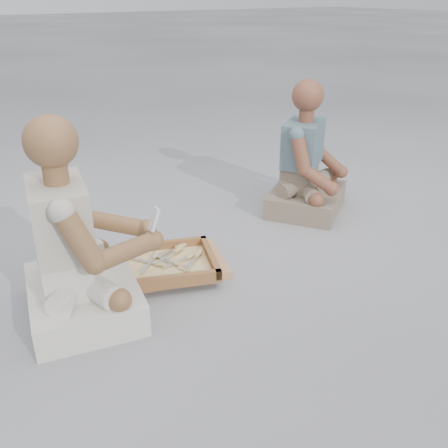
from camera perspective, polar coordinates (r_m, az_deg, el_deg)
ground at (r=2.44m, az=2.68°, el=-7.79°), size 60.00×60.00×0.00m
carved_panel at (r=2.63m, az=-6.47°, el=-4.73°), size 0.67×0.53×0.04m
tool_tray at (r=2.55m, az=-6.63°, el=-4.67°), size 0.59×0.53×0.06m
chisel_0 at (r=2.58m, az=-3.14°, el=-3.65°), size 0.19×0.15×0.02m
chisel_1 at (r=2.59m, az=-4.09°, el=-3.84°), size 0.22×0.05×0.02m
chisel_2 at (r=2.55m, az=-7.77°, el=-4.50°), size 0.13×0.19×0.02m
chisel_3 at (r=2.63m, az=-5.56°, el=-3.11°), size 0.21×0.11×0.02m
chisel_4 at (r=2.53m, az=-5.45°, el=-4.53°), size 0.10×0.21×0.02m
chisel_5 at (r=2.68m, az=-5.36°, el=-2.69°), size 0.22×0.06×0.02m
chisel_6 at (r=2.61m, az=-7.99°, el=-3.77°), size 0.18×0.16×0.02m
chisel_7 at (r=2.51m, az=-4.99°, el=-5.08°), size 0.09×0.21×0.02m
wood_chip_0 at (r=2.84m, az=-13.34°, el=-3.27°), size 0.02×0.02×0.00m
wood_chip_1 at (r=2.54m, az=-4.68°, el=-6.23°), size 0.02×0.02×0.00m
wood_chip_2 at (r=2.80m, az=-11.61°, el=-3.59°), size 0.02×0.02×0.00m
wood_chip_3 at (r=2.36m, az=-11.81°, el=-9.58°), size 0.02×0.02×0.00m
wood_chip_4 at (r=2.64m, az=-6.68°, el=-5.00°), size 0.02×0.02×0.00m
wood_chip_5 at (r=2.60m, az=-9.86°, el=-5.80°), size 0.02×0.02×0.00m
wood_chip_6 at (r=2.49m, az=-11.44°, el=-7.40°), size 0.02×0.02×0.00m
wood_chip_7 at (r=2.73m, az=-4.00°, el=-3.79°), size 0.02×0.02×0.00m
craftsman at (r=2.23m, az=-16.51°, el=-3.12°), size 0.65×0.65×0.90m
companion at (r=3.27m, az=9.40°, el=6.24°), size 0.69×0.66×0.84m
mobile_phone at (r=2.17m, az=-8.00°, el=0.54°), size 0.05×0.04×0.10m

